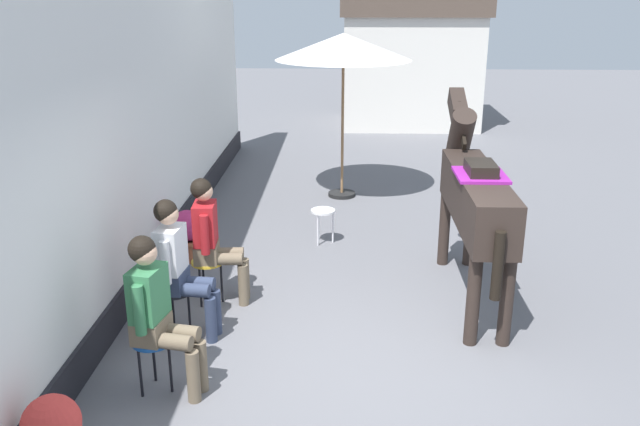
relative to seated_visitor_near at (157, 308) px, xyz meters
The scene contains 10 objects.
ground_plane 3.89m from the seated_visitor_near, 64.13° to the left, with size 40.00×40.00×0.00m, color slate.
pub_facade_wall 2.25m from the seated_visitor_near, 114.71° to the left, with size 0.34×14.00×3.40m.
distant_cottage 12.14m from the seated_visitor_near, 75.34° to the left, with size 3.40×2.60×3.50m.
seated_visitor_near is the anchor object (origin of this frame).
seated_visitor_middle 0.95m from the seated_visitor_near, 93.35° to the left, with size 0.61×0.49×1.39m.
seated_visitor_far 1.69m from the seated_visitor_near, 85.79° to the left, with size 0.61×0.49×1.39m.
saddled_horse_center 3.52m from the seated_visitor_near, 34.54° to the left, with size 0.50×3.00×2.06m.
flower_planter_farthest 2.92m from the seated_visitor_near, 98.56° to the left, with size 0.43×0.43×0.64m.
cafe_parasol 5.99m from the seated_visitor_near, 75.29° to the left, with size 2.10×2.10×2.58m.
spare_stool_white 3.72m from the seated_visitor_near, 70.56° to the left, with size 0.32×0.32×0.46m.
Camera 1 is at (-0.16, -5.21, 3.24)m, focal length 37.32 mm.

